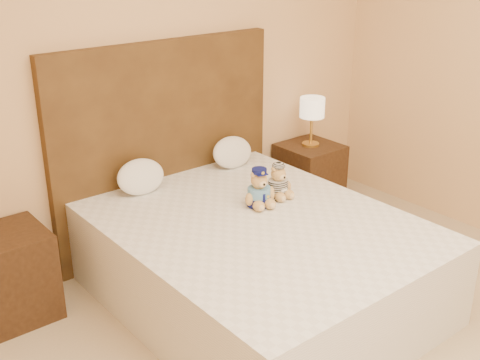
% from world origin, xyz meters
% --- Properties ---
extents(room_walls, '(4.04, 4.52, 2.72)m').
position_xyz_m(room_walls, '(0.00, 0.46, 1.81)').
color(room_walls, tan).
rests_on(room_walls, ground).
extents(bed, '(1.60, 2.00, 0.55)m').
position_xyz_m(bed, '(0.00, 1.20, 0.28)').
color(bed, white).
rests_on(bed, ground).
extents(headboard, '(1.75, 0.08, 1.50)m').
position_xyz_m(headboard, '(0.00, 2.21, 0.75)').
color(headboard, '#533719').
rests_on(headboard, ground).
extents(nightstand_left, '(0.45, 0.45, 0.55)m').
position_xyz_m(nightstand_left, '(-1.25, 2.00, 0.28)').
color(nightstand_left, '#3D2513').
rests_on(nightstand_left, ground).
extents(nightstand_right, '(0.45, 0.45, 0.55)m').
position_xyz_m(nightstand_right, '(1.25, 2.00, 0.28)').
color(nightstand_right, '#3D2513').
rests_on(nightstand_right, ground).
extents(lamp, '(0.20, 0.20, 0.40)m').
position_xyz_m(lamp, '(1.25, 2.00, 0.85)').
color(lamp, gold).
rests_on(lamp, nightstand_right).
extents(teddy_police, '(0.25, 0.25, 0.25)m').
position_xyz_m(teddy_police, '(0.15, 1.37, 0.67)').
color(teddy_police, '#AE7743').
rests_on(teddy_police, bed).
extents(teddy_prisoner, '(0.21, 0.20, 0.22)m').
position_xyz_m(teddy_prisoner, '(0.34, 1.40, 0.66)').
color(teddy_prisoner, '#AE7743').
rests_on(teddy_prisoner, bed).
extents(pillow_left, '(0.34, 0.22, 0.24)m').
position_xyz_m(pillow_left, '(-0.32, 2.03, 0.67)').
color(pillow_left, white).
rests_on(pillow_left, bed).
extents(pillow_right, '(0.34, 0.22, 0.24)m').
position_xyz_m(pillow_right, '(0.46, 2.03, 0.67)').
color(pillow_right, white).
rests_on(pillow_right, bed).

